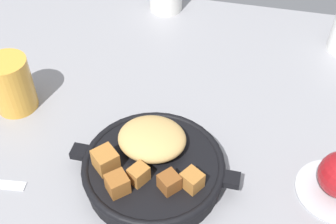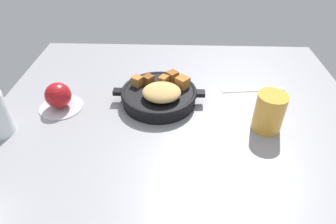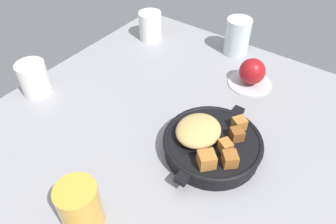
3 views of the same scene
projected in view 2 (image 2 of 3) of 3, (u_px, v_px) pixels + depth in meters
ground_plane at (175, 123)px, 75.82cm from camera, size 99.70×90.53×2.40cm
cast_iron_skillet at (158, 94)px, 79.40cm from camera, size 25.42×21.15×7.12cm
saucer_plate at (60, 107)px, 79.05cm from camera, size 11.74×11.74×0.60cm
red_apple at (57, 95)px, 76.74cm from camera, size 6.91×6.91×6.91cm
butter_knife at (252, 90)px, 85.93cm from camera, size 19.07×3.83×0.36cm
juice_glass_amber at (268, 112)px, 69.54cm from camera, size 7.17×7.17×9.88cm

